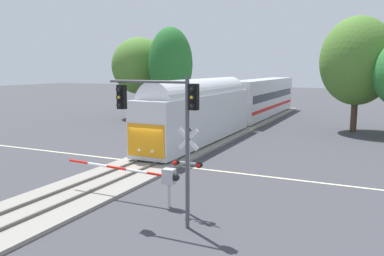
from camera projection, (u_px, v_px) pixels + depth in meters
ground_plane at (152, 163)px, 26.63m from camera, size 220.00×220.00×0.00m
road_centre_stripe at (152, 163)px, 26.63m from camera, size 44.00×0.20×0.01m
railway_track at (152, 162)px, 26.61m from camera, size 4.40×80.00×0.32m
commuter_train at (238, 102)px, 42.12m from camera, size 3.04×40.17×5.16m
crossing_gate_near at (154, 175)px, 18.38m from camera, size 6.38×0.40×1.80m
crossing_signal_mast at (188, 161)px, 16.99m from camera, size 1.36×0.44×3.92m
crossing_gate_far at (148, 125)px, 34.57m from camera, size 5.17×0.40×1.80m
traffic_signal_near_right at (165, 114)px, 15.57m from camera, size 4.00×0.38×6.06m
pine_left_background at (140, 66)px, 50.43m from camera, size 7.06×7.06×10.22m
oak_far_right at (357, 61)px, 38.73m from camera, size 7.13×7.13×11.38m
oak_behind_train at (171, 64)px, 45.88m from camera, size 5.12×5.12×11.07m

